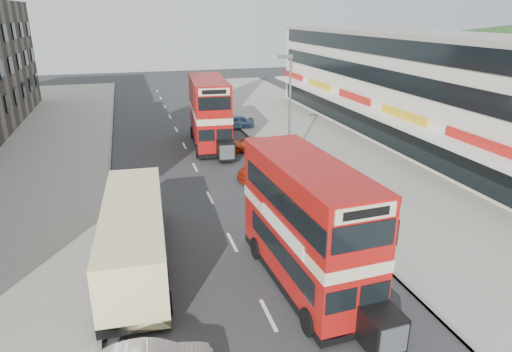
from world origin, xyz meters
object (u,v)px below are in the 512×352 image
object	(u,v)px
bus_second	(209,112)
car_right_b	(249,144)
coach	(134,234)
car_right_c	(234,122)
pedestrian_near	(310,164)
bus_main	(307,225)
cyclist	(264,163)
street_lamp	(289,104)
car_right_a	(274,169)

from	to	relation	value
bus_second	car_right_b	world-z (taller)	bus_second
coach	car_right_c	bearing A→B (deg)	69.61
pedestrian_near	bus_main	bearing A→B (deg)	66.07
bus_second	pedestrian_near	distance (m)	11.23
bus_second	car_right_b	xyz separation A→B (m)	(2.81, -2.30, -2.37)
bus_second	car_right_c	world-z (taller)	bus_second
car_right_c	cyclist	xyz separation A→B (m)	(-1.01, -13.40, 0.15)
coach	pedestrian_near	bearing A→B (deg)	38.34
car_right_c	bus_main	bearing A→B (deg)	-4.99
car_right_b	pedestrian_near	distance (m)	7.88
bus_second	cyclist	size ratio (longest dim) A/B	4.41
car_right_c	coach	bearing A→B (deg)	-21.18
coach	cyclist	size ratio (longest dim) A/B	4.46
car_right_b	pedestrian_near	size ratio (longest dim) A/B	2.19
coach	cyclist	xyz separation A→B (m)	(9.14, 10.17, -0.77)
street_lamp	bus_main	size ratio (longest dim) A/B	0.86
pedestrian_near	car_right_b	bearing A→B (deg)	-73.40
bus_main	pedestrian_near	world-z (taller)	bus_main
street_lamp	car_right_c	bearing A→B (deg)	94.56
bus_second	car_right_c	bearing A→B (deg)	-117.84
coach	car_right_b	bearing A→B (deg)	61.90
car_right_c	car_right_b	bearing A→B (deg)	-1.85
bus_second	cyclist	world-z (taller)	bus_second
street_lamp	bus_main	bearing A→B (deg)	-106.99
street_lamp	coach	xyz separation A→B (m)	(-11.16, -10.90, -3.19)
street_lamp	coach	size ratio (longest dim) A/B	0.79
bus_main	coach	size ratio (longest dim) A/B	0.92
street_lamp	bus_main	xyz separation A→B (m)	(-4.38, -14.35, -2.05)
coach	bus_main	bearing A→B (deg)	-24.07
bus_main	cyclist	distance (m)	13.95
car_right_a	car_right_c	distance (m)	14.60
car_right_b	cyclist	xyz separation A→B (m)	(-0.48, -5.85, 0.29)
street_lamp	bus_second	distance (m)	8.79
bus_second	cyclist	bearing A→B (deg)	110.48
street_lamp	bus_main	distance (m)	15.14
car_right_c	cyclist	distance (m)	13.43
pedestrian_near	car_right_a	bearing A→B (deg)	-11.62
coach	car_right_a	distance (m)	13.11
car_right_b	bus_second	bearing A→B (deg)	-125.00
street_lamp	car_right_a	xyz separation A→B (m)	(-1.64, -1.93, -4.03)
street_lamp	cyclist	distance (m)	4.50
bus_second	car_right_a	bearing A→B (deg)	110.67
street_lamp	pedestrian_near	distance (m)	4.53
cyclist	coach	bearing A→B (deg)	-126.26
car_right_c	cyclist	size ratio (longest dim) A/B	1.71
car_right_a	street_lamp	bearing A→B (deg)	141.77
street_lamp	cyclist	size ratio (longest dim) A/B	3.51
car_right_a	coach	bearing A→B (deg)	-44.53
car_right_c	pedestrian_near	world-z (taller)	pedestrian_near
bus_main	car_right_c	xyz separation A→B (m)	(3.37, 27.01, -2.06)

